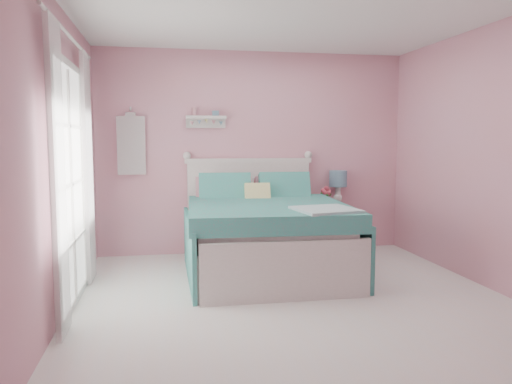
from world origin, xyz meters
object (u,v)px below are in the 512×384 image
object	(u,v)px
table_lamp	(338,181)
vase	(326,200)
teacup	(333,205)
bed	(264,235)
nightstand	(332,229)

from	to	relation	value
table_lamp	vase	xyz separation A→B (m)	(-0.19, -0.07, -0.24)
table_lamp	teacup	distance (m)	0.37
bed	teacup	world-z (taller)	bed
bed	nightstand	xyz separation A→B (m)	(1.08, 0.84, -0.11)
nightstand	table_lamp	xyz separation A→B (m)	(0.11, 0.09, 0.62)
bed	teacup	size ratio (longest dim) A/B	24.14
teacup	nightstand	bearing A→B (deg)	79.95
table_lamp	vase	bearing A→B (deg)	-158.37
bed	vase	size ratio (longest dim) A/B	12.67
bed	nightstand	size ratio (longest dim) A/B	3.63
bed	table_lamp	bearing A→B (deg)	41.08
bed	vase	world-z (taller)	bed
nightstand	table_lamp	bearing A→B (deg)	38.76
bed	teacup	distance (m)	1.31
bed	table_lamp	distance (m)	1.59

